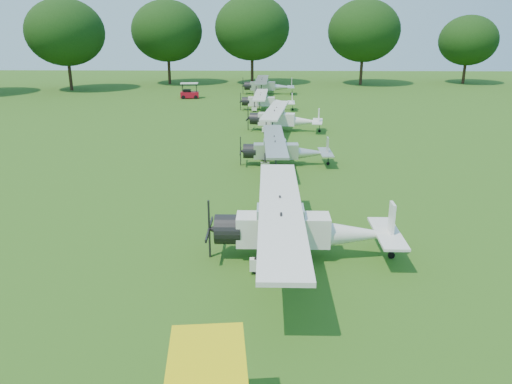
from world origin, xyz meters
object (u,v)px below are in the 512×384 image
Objects in this scene: aircraft_6 at (266,100)px; aircraft_3 at (298,225)px; aircraft_5 at (282,117)px; aircraft_7 at (267,85)px; aircraft_4 at (283,149)px; golf_cart at (189,93)px.

aircraft_3 is at bearing -86.16° from aircraft_6.
aircraft_7 is (-1.39, 23.78, 0.06)m from aircraft_5.
aircraft_3 is 48.15m from aircraft_7.
aircraft_4 is 1.02× the size of aircraft_6.
aircraft_5 is 4.42× the size of golf_cart.
aircraft_7 is at bearing 91.26° from aircraft_6.
aircraft_4 is at bearing -86.80° from aircraft_7.
golf_cart is (-10.64, 30.53, -0.46)m from aircraft_4.
aircraft_4 is at bearing -76.72° from golf_cart.
aircraft_6 is at bearing 91.80° from aircraft_4.
aircraft_7 is 4.63× the size of golf_cart.
aircraft_7 reaches higher than golf_cart.
aircraft_3 is 5.06× the size of golf_cart.
aircraft_4 is at bearing 90.67° from aircraft_3.
aircraft_7 reaches higher than aircraft_5.
aircraft_6 is at bearing -89.01° from aircraft_7.
aircraft_3 is at bearing -83.10° from aircraft_5.
aircraft_5 reaches higher than aircraft_4.
aircraft_6 is at bearing 104.65° from aircraft_5.
aircraft_3 is 1.27× the size of aircraft_6.
aircraft_3 is 1.09× the size of aircraft_7.
aircraft_5 is (0.06, 24.35, -0.18)m from aircraft_3.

